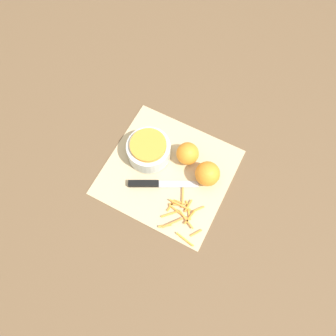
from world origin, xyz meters
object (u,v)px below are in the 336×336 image
object	(u,v)px
orange_left	(188,154)
orange_right	(208,174)
knife	(151,184)
bowl_speckled	(149,149)

from	to	relation	value
orange_left	orange_right	bearing A→B (deg)	-21.96
knife	orange_left	distance (m)	0.15
bowl_speckled	orange_right	size ratio (longest dim) A/B	1.79
knife	bowl_speckled	bearing A→B (deg)	94.44
bowl_speckled	orange_left	bearing A→B (deg)	20.62
knife	orange_right	world-z (taller)	orange_right
bowl_speckled	knife	size ratio (longest dim) A/B	0.68
bowl_speckled	orange_left	xyz separation A→B (m)	(0.12, 0.04, 0.00)
bowl_speckled	orange_left	size ratio (longest dim) A/B	1.92
bowl_speckled	orange_right	world-z (taller)	orange_right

